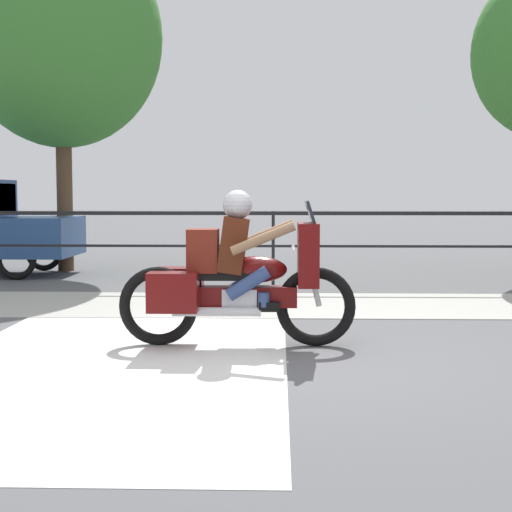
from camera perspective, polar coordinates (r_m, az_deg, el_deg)
The scene contains 6 objects.
ground_plane at distance 7.23m, azimuth 0.93°, elevation -7.42°, with size 120.00×120.00×0.00m, color #565659.
sidewalk_band at distance 10.57m, azimuth 1.17°, elevation -3.53°, with size 44.00×2.40×0.01m, color #A8A59E.
crosswalk_band at distance 7.18m, azimuth -10.31°, elevation -7.54°, with size 3.09×6.00×0.01m, color silver.
fence_railing at distance 12.30m, azimuth 1.26°, elevation 2.06°, with size 36.00×0.05×1.21m.
motorcycle at distance 7.69m, azimuth -1.51°, elevation -1.47°, with size 2.34×0.76×1.54m.
tree_behind_car at distance 15.77m, azimuth -13.96°, elevation 15.19°, with size 3.79×3.79×6.53m.
Camera 1 is at (0.09, -7.07, 1.51)m, focal length 55.00 mm.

